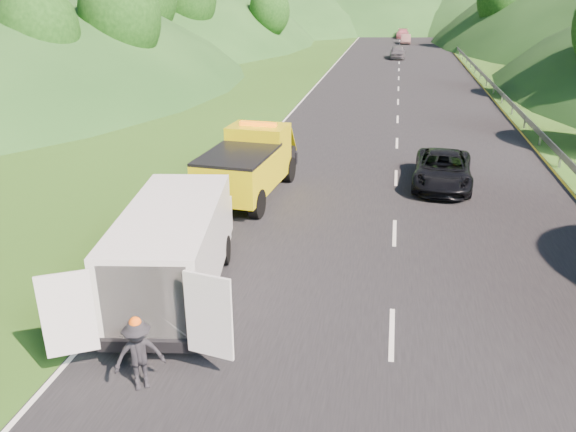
% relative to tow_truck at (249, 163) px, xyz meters
% --- Properties ---
extents(ground, '(320.00, 320.00, 0.00)m').
position_rel_tow_truck_xyz_m(ground, '(2.64, -6.76, -1.31)').
color(ground, '#38661E').
rests_on(ground, ground).
extents(road_surface, '(14.00, 200.00, 0.02)m').
position_rel_tow_truck_xyz_m(road_surface, '(5.64, 33.24, -1.30)').
color(road_surface, black).
rests_on(road_surface, ground).
extents(guardrail, '(0.06, 140.00, 1.52)m').
position_rel_tow_truck_xyz_m(guardrail, '(12.94, 45.74, -1.31)').
color(guardrail, gray).
rests_on(guardrail, ground).
extents(tree_line_left, '(14.00, 140.00, 14.00)m').
position_rel_tow_truck_xyz_m(tree_line_left, '(-16.36, 53.24, -1.31)').
color(tree_line_left, '#295D1B').
rests_on(tree_line_left, ground).
extents(tree_line_right, '(14.00, 140.00, 14.00)m').
position_rel_tow_truck_xyz_m(tree_line_right, '(25.64, 53.24, -1.31)').
color(tree_line_right, '#295D1B').
rests_on(tree_line_right, ground).
extents(hills_backdrop, '(201.00, 288.60, 44.00)m').
position_rel_tow_truck_xyz_m(hills_backdrop, '(9.14, 127.94, -1.31)').
color(hills_backdrop, '#2D5B23').
rests_on(hills_backdrop, ground).
extents(tow_truck, '(2.81, 6.38, 2.67)m').
position_rel_tow_truck_xyz_m(tow_truck, '(0.00, 0.00, 0.00)').
color(tow_truck, black).
rests_on(tow_truck, ground).
extents(white_van, '(4.08, 7.35, 2.48)m').
position_rel_tow_truck_xyz_m(white_van, '(0.02, -7.86, 0.10)').
color(white_van, black).
rests_on(white_van, ground).
extents(woman, '(0.61, 0.66, 1.47)m').
position_rel_tow_truck_xyz_m(woman, '(-0.21, -5.09, -1.31)').
color(woman, silver).
rests_on(woman, ground).
extents(child, '(0.57, 0.58, 0.95)m').
position_rel_tow_truck_xyz_m(child, '(0.35, -6.38, -1.31)').
color(child, tan).
rests_on(child, ground).
extents(worker, '(1.15, 1.01, 1.55)m').
position_rel_tow_truck_xyz_m(worker, '(0.69, -11.63, -1.31)').
color(worker, black).
rests_on(worker, ground).
extents(suitcase, '(0.44, 0.31, 0.64)m').
position_rel_tow_truck_xyz_m(suitcase, '(-2.57, -6.48, -0.99)').
color(suitcase, '#5B5D46').
rests_on(suitcase, ground).
extents(passing_suv, '(2.63, 5.08, 1.37)m').
position_rel_tow_truck_xyz_m(passing_suv, '(7.48, 2.57, -1.31)').
color(passing_suv, black).
rests_on(passing_suv, ground).
extents(dist_car_a, '(1.74, 4.32, 1.47)m').
position_rel_tow_truck_xyz_m(dist_car_a, '(5.39, 49.34, -1.31)').
color(dist_car_a, '#48464B').
rests_on(dist_car_a, ground).
extents(dist_car_b, '(1.45, 4.15, 1.37)m').
position_rel_tow_truck_xyz_m(dist_car_b, '(6.49, 69.88, -1.31)').
color(dist_car_b, brown).
rests_on(dist_car_b, ground).
extents(dist_car_c, '(2.08, 5.11, 1.48)m').
position_rel_tow_truck_xyz_m(dist_car_c, '(6.09, 80.23, -1.31)').
color(dist_car_c, '#AC5663').
rests_on(dist_car_c, ground).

